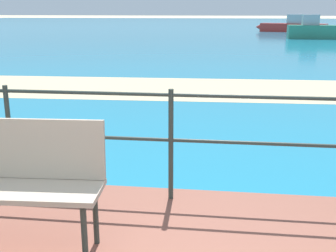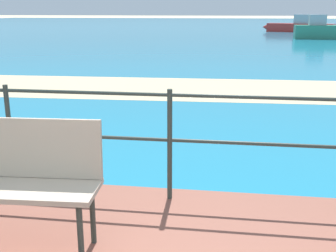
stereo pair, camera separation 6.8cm
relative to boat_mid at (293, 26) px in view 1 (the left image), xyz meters
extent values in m
cube|color=teal|center=(-5.87, 6.81, -0.46)|extent=(90.00, 90.00, 0.01)
cube|color=tan|center=(-5.87, -25.08, -0.46)|extent=(54.06, 4.47, 0.01)
cylinder|color=#2D3833|center=(-6.29, -31.91, -0.17)|extent=(0.04, 0.04, 0.47)
cylinder|color=#2D3833|center=(-6.31, -31.61, -0.17)|extent=(0.04, 0.04, 0.47)
cylinder|color=#2D3833|center=(-7.34, -30.80, 0.09)|extent=(0.04, 0.04, 0.99)
cylinder|color=#2D3833|center=(-5.87, -30.80, 0.09)|extent=(0.04, 0.04, 0.99)
cylinder|color=#2D3833|center=(-5.87, -30.80, 0.54)|extent=(5.90, 0.03, 0.03)
cylinder|color=#2D3833|center=(-5.87, -30.80, 0.14)|extent=(5.90, 0.03, 0.03)
cube|color=red|center=(0.02, -0.01, -0.14)|extent=(5.04, 2.85, 0.64)
cube|color=#A5A8AD|center=(0.36, -0.14, 0.53)|extent=(1.85, 1.42, 0.68)
cone|color=red|center=(-2.53, 0.96, -0.14)|extent=(0.67, 0.72, 0.58)
cube|color=#338466|center=(-0.05, -7.87, -0.06)|extent=(2.99, 1.00, 0.79)
cube|color=#A5A8AD|center=(-0.27, -7.87, 0.64)|extent=(0.96, 0.56, 0.62)
camera|label=1|loc=(-5.46, -34.23, 1.23)|focal=44.79mm
camera|label=2|loc=(-5.39, -34.23, 1.23)|focal=44.79mm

